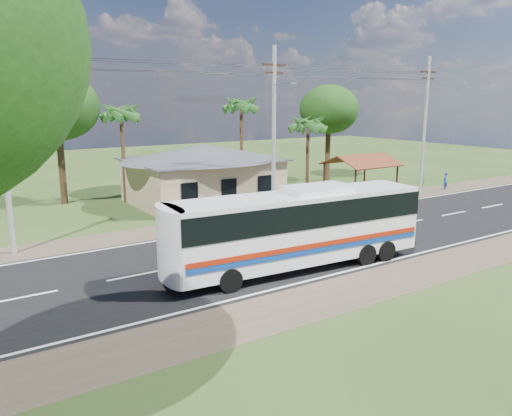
{
  "coord_description": "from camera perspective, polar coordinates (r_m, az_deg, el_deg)",
  "views": [
    {
      "loc": [
        -15.89,
        -20.45,
        7.63
      ],
      "look_at": [
        -1.96,
        1.0,
        2.06
      ],
      "focal_mm": 35.0,
      "sensor_mm": 36.0,
      "label": 1
    }
  ],
  "objects": [
    {
      "name": "palm_far",
      "position": [
        38.35,
        -15.19,
        10.45
      ],
      "size": [
        2.8,
        2.8,
        7.7
      ],
      "color": "#47301E",
      "rests_on": "ground"
    },
    {
      "name": "road",
      "position": [
        26.99,
        4.66,
        -4.15
      ],
      "size": [
        120.0,
        16.0,
        0.03
      ],
      "color": "black",
      "rests_on": "ground"
    },
    {
      "name": "utility_poles",
      "position": [
        32.76,
        1.58,
        9.03
      ],
      "size": [
        32.8,
        2.22,
        11.0
      ],
      "color": "#9E9E99",
      "rests_on": "ground"
    },
    {
      "name": "person",
      "position": [
        46.17,
        20.8,
        2.93
      ],
      "size": [
        0.64,
        0.53,
        1.51
      ],
      "primitive_type": "imported",
      "rotation": [
        0.0,
        0.0,
        3.5
      ],
      "color": "navy",
      "rests_on": "ground"
    },
    {
      "name": "waiting_shed",
      "position": [
        41.19,
        11.91,
        5.2
      ],
      "size": [
        5.2,
        4.48,
        3.35
      ],
      "color": "#351D13",
      "rests_on": "ground"
    },
    {
      "name": "tree_behind_house",
      "position": [
        39.25,
        -21.8,
        10.68
      ],
      "size": [
        6.0,
        6.0,
        9.61
      ],
      "color": "#47301E",
      "rests_on": "ground"
    },
    {
      "name": "palm_near",
      "position": [
        40.46,
        5.99,
        9.51
      ],
      "size": [
        2.8,
        2.8,
        6.7
      ],
      "color": "#47301E",
      "rests_on": "ground"
    },
    {
      "name": "coach_bus",
      "position": [
        22.72,
        4.92,
        -1.66
      ],
      "size": [
        12.38,
        3.49,
        3.8
      ],
      "rotation": [
        0.0,
        0.0,
        -0.07
      ],
      "color": "white",
      "rests_on": "ground"
    },
    {
      "name": "palm_mid",
      "position": [
        42.09,
        -1.7,
        11.65
      ],
      "size": [
        2.8,
        2.8,
        8.2
      ],
      "color": "#47301E",
      "rests_on": "ground"
    },
    {
      "name": "ground",
      "position": [
        27.0,
        4.66,
        -4.17
      ],
      "size": [
        120.0,
        120.0,
        0.0
      ],
      "primitive_type": "plane",
      "color": "#264217",
      "rests_on": "ground"
    },
    {
      "name": "motorcycle",
      "position": [
        38.29,
        10.59,
        1.25
      ],
      "size": [
        1.69,
        0.67,
        0.87
      ],
      "primitive_type": "imported",
      "rotation": [
        0.0,
        0.0,
        1.62
      ],
      "color": "black",
      "rests_on": "ground"
    },
    {
      "name": "house",
      "position": [
        37.8,
        -6.17,
        4.64
      ],
      "size": [
        12.4,
        10.0,
        5.0
      ],
      "color": "tan",
      "rests_on": "ground"
    },
    {
      "name": "tree_behind_shed",
      "position": [
        48.44,
        8.34,
        11.05
      ],
      "size": [
        5.6,
        5.6,
        9.02
      ],
      "color": "#47301E",
      "rests_on": "ground"
    },
    {
      "name": "concrete_barrier",
      "position": [
        38.83,
        13.71,
        1.28
      ],
      "size": [
        7.0,
        0.3,
        0.9
      ],
      "primitive_type": "cube",
      "color": "#9E9E99",
      "rests_on": "ground"
    }
  ]
}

